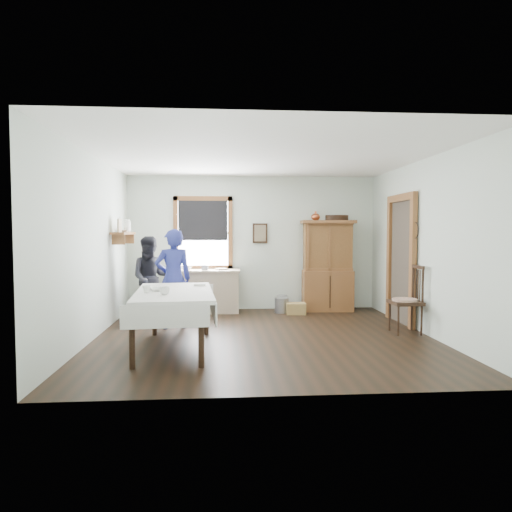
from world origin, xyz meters
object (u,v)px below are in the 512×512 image
object	(u,v)px
woman_blue	(173,282)
figure_dark	(151,281)
work_counter	(203,291)
wicker_basket	(296,309)
china_hutch	(328,266)
spindle_chair	(406,299)
dining_table	(175,320)
pail	(282,305)

from	to	relation	value
woman_blue	figure_dark	xyz separation A→B (m)	(-0.48, 0.81, -0.06)
work_counter	wicker_basket	world-z (taller)	work_counter
china_hutch	spindle_chair	bearing A→B (deg)	-67.73
dining_table	woman_blue	xyz separation A→B (m)	(-0.16, 1.37, 0.36)
work_counter	china_hutch	size ratio (longest dim) A/B	0.81
pail	figure_dark	distance (m)	2.54
work_counter	wicker_basket	size ratio (longest dim) A/B	4.01
work_counter	pail	distance (m)	1.57
wicker_basket	figure_dark	size ratio (longest dim) A/B	0.26
spindle_chair	pail	world-z (taller)	spindle_chair
spindle_chair	china_hutch	bearing A→B (deg)	108.86
work_counter	spindle_chair	bearing A→B (deg)	-31.68
work_counter	woman_blue	bearing A→B (deg)	-104.55
china_hutch	pail	size ratio (longest dim) A/B	6.15
spindle_chair	figure_dark	bearing A→B (deg)	160.17
china_hutch	pail	distance (m)	1.23
wicker_basket	figure_dark	world-z (taller)	figure_dark
work_counter	figure_dark	size ratio (longest dim) A/B	1.05
china_hutch	figure_dark	world-z (taller)	china_hutch
work_counter	pail	xyz separation A→B (m)	(1.54, -0.17, -0.27)
china_hutch	spindle_chair	xyz separation A→B (m)	(0.74, -2.11, -0.37)
dining_table	wicker_basket	world-z (taller)	dining_table
figure_dark	china_hutch	bearing A→B (deg)	3.95
dining_table	figure_dark	xyz separation A→B (m)	(-0.64, 2.18, 0.30)
work_counter	spindle_chair	size ratio (longest dim) A/B	1.37
wicker_basket	work_counter	bearing A→B (deg)	169.20
spindle_chair	pail	distance (m)	2.59
china_hutch	dining_table	size ratio (longest dim) A/B	0.91
pail	figure_dark	world-z (taller)	figure_dark
work_counter	china_hutch	bearing A→B (deg)	1.64
work_counter	figure_dark	bearing A→B (deg)	-142.86
wicker_basket	spindle_chair	bearing A→B (deg)	-50.69
china_hutch	pail	xyz separation A→B (m)	(-0.95, -0.19, -0.75)
spindle_chair	pail	bearing A→B (deg)	130.83
china_hutch	wicker_basket	xyz separation A→B (m)	(-0.69, -0.36, -0.79)
dining_table	pail	distance (m)	3.21
spindle_chair	wicker_basket	world-z (taller)	spindle_chair
work_counter	wicker_basket	bearing A→B (deg)	-9.52
pail	wicker_basket	size ratio (longest dim) A/B	0.80
spindle_chair	figure_dark	world-z (taller)	figure_dark
china_hutch	pail	bearing A→B (deg)	-165.91
wicker_basket	dining_table	bearing A→B (deg)	-129.52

